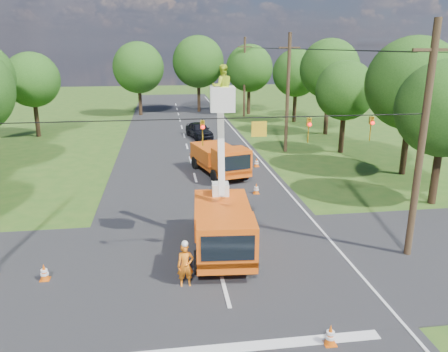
{
  "coord_description": "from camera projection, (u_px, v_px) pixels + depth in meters",
  "views": [
    {
      "loc": [
        -2.08,
        -14.37,
        8.96
      ],
      "look_at": [
        0.88,
        6.64,
        2.6
      ],
      "focal_mm": 35.0,
      "sensor_mm": 36.0,
      "label": 1
    }
  ],
  "objects": [
    {
      "name": "traffic_cone_1",
      "position": [
        330.0,
        335.0,
        13.51
      ],
      "size": [
        0.38,
        0.38,
        0.71
      ],
      "color": "#DC580B",
      "rests_on": "ground"
    },
    {
      "name": "traffic_cone_3",
      "position": [
        256.0,
        189.0,
        27.33
      ],
      "size": [
        0.38,
        0.38,
        0.71
      ],
      "color": "#DC580B",
      "rests_on": "ground"
    },
    {
      "name": "stop_bar",
      "position": [
        240.0,
        348.0,
        13.44
      ],
      "size": [
        9.0,
        0.45,
        0.02
      ],
      "primitive_type": "cube",
      "color": "silver",
      "rests_on": "ground"
    },
    {
      "name": "tree_left_f",
      "position": [
        32.0,
        80.0,
        43.23
      ],
      "size": [
        5.4,
        5.4,
        8.4
      ],
      "color": "#382616",
      "rests_on": "ground"
    },
    {
      "name": "tree_far_b",
      "position": [
        198.0,
        62.0,
        59.51
      ],
      "size": [
        7.0,
        7.0,
        10.32
      ],
      "color": "#382616",
      "rests_on": "ground"
    },
    {
      "name": "ground",
      "position": [
        190.0,
        160.0,
        35.45
      ],
      "size": [
        140.0,
        140.0,
        0.0
      ],
      "primitive_type": "plane",
      "color": "#2C5519",
      "rests_on": "ground"
    },
    {
      "name": "distant_car",
      "position": [
        199.0,
        130.0,
        43.92
      ],
      "size": [
        2.84,
        4.91,
        1.57
      ],
      "primitive_type": "imported",
      "rotation": [
        0.0,
        0.0,
        0.23
      ],
      "color": "black",
      "rests_on": "ground"
    },
    {
      "name": "road_cross",
      "position": [
        219.0,
        267.0,
        18.38
      ],
      "size": [
        56.0,
        10.0,
        0.07
      ],
      "primitive_type": "cube",
      "color": "black",
      "rests_on": "ground"
    },
    {
      "name": "tree_right_d",
      "position": [
        330.0,
        69.0,
        44.04
      ],
      "size": [
        6.0,
        6.0,
        9.7
      ],
      "color": "#382616",
      "rests_on": "ground"
    },
    {
      "name": "tree_right_a",
      "position": [
        445.0,
        109.0,
        24.27
      ],
      "size": [
        5.4,
        5.4,
        8.28
      ],
      "color": "#382616",
      "rests_on": "ground"
    },
    {
      "name": "tree_right_b",
      "position": [
        413.0,
        84.0,
        29.91
      ],
      "size": [
        6.4,
        6.4,
        9.65
      ],
      "color": "#382616",
      "rests_on": "ground"
    },
    {
      "name": "pole_right_far",
      "position": [
        244.0,
        77.0,
        55.99
      ],
      "size": [
        1.8,
        0.3,
        10.0
      ],
      "color": "#4C3823",
      "rests_on": "ground"
    },
    {
      "name": "road_main",
      "position": [
        190.0,
        160.0,
        35.45
      ],
      "size": [
        12.0,
        100.0,
        0.06
      ],
      "primitive_type": "cube",
      "color": "black",
      "rests_on": "ground"
    },
    {
      "name": "ground_worker",
      "position": [
        185.0,
        265.0,
        16.68
      ],
      "size": [
        0.67,
        0.46,
        1.77
      ],
      "primitive_type": "imported",
      "rotation": [
        0.0,
        0.0,
        0.05
      ],
      "color": "orange",
      "rests_on": "ground"
    },
    {
      "name": "tree_far_c",
      "position": [
        249.0,
        68.0,
        57.74
      ],
      "size": [
        6.2,
        6.2,
        9.18
      ],
      "color": "#382616",
      "rests_on": "ground"
    },
    {
      "name": "second_truck",
      "position": [
        220.0,
        159.0,
        31.11
      ],
      "size": [
        3.82,
        6.61,
        2.34
      ],
      "rotation": [
        0.0,
        0.0,
        0.26
      ],
      "color": "#E45210",
      "rests_on": "ground"
    },
    {
      "name": "tree_right_c",
      "position": [
        345.0,
        91.0,
        36.63
      ],
      "size": [
        5.0,
        5.0,
        7.83
      ],
      "color": "#382616",
      "rests_on": "ground"
    },
    {
      "name": "bucket_truck",
      "position": [
        223.0,
        216.0,
        19.25
      ],
      "size": [
        2.98,
        6.62,
        8.22
      ],
      "rotation": [
        0.0,
        0.0,
        -0.08
      ],
      "color": "#E45210",
      "rests_on": "ground"
    },
    {
      "name": "signal_span",
      "position": [
        275.0,
        128.0,
        16.98
      ],
      "size": [
        18.0,
        0.29,
        1.07
      ],
      "color": "black",
      "rests_on": "ground"
    },
    {
      "name": "edge_line",
      "position": [
        258.0,
        158.0,
        36.2
      ],
      "size": [
        0.12,
        90.0,
        0.02
      ],
      "primitive_type": "cube",
      "color": "silver",
      "rests_on": "ground"
    },
    {
      "name": "tree_far_a",
      "position": [
        138.0,
        68.0,
        56.72
      ],
      "size": [
        6.6,
        6.6,
        9.5
      ],
      "color": "#382616",
      "rests_on": "ground"
    },
    {
      "name": "traffic_cone_2",
      "position": [
        215.0,
        210.0,
        23.73
      ],
      "size": [
        0.38,
        0.38,
        0.71
      ],
      "color": "#DC580B",
      "rests_on": "ground"
    },
    {
      "name": "traffic_cone_7",
      "position": [
        257.0,
        162.0,
        33.44
      ],
      "size": [
        0.38,
        0.38,
        0.71
      ],
      "color": "#DC580B",
      "rests_on": "ground"
    },
    {
      "name": "traffic_cone_4",
      "position": [
        44.0,
        272.0,
        17.24
      ],
      "size": [
        0.38,
        0.38,
        0.71
      ],
      "color": "#DC580B",
      "rests_on": "ground"
    },
    {
      "name": "tree_right_e",
      "position": [
        296.0,
        73.0,
        51.75
      ],
      "size": [
        5.6,
        5.6,
        8.63
      ],
      "color": "#382616",
      "rests_on": "ground"
    },
    {
      "name": "pole_right_mid",
      "position": [
        288.0,
        93.0,
        37.02
      ],
      "size": [
        1.8,
        0.3,
        10.0
      ],
      "color": "#4C3823",
      "rests_on": "ground"
    },
    {
      "name": "pole_right_near",
      "position": [
        422.0,
        143.0,
        18.04
      ],
      "size": [
        1.8,
        0.3,
        10.0
      ],
      "color": "#4C3823",
      "rests_on": "ground"
    }
  ]
}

